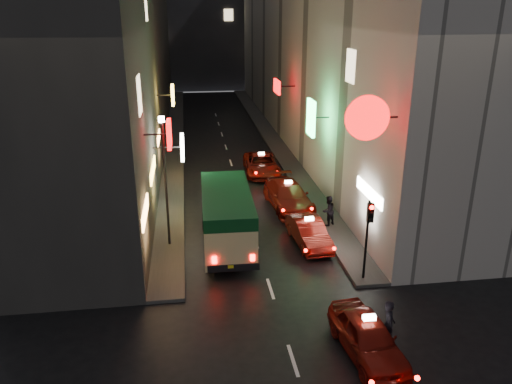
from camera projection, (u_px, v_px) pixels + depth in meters
name	position (u px, v px, depth m)	size (l,w,h in m)	color
building_left	(121.00, 33.00, 40.08)	(7.68, 52.00, 18.00)	#33312E
building_right	(315.00, 32.00, 42.15)	(8.09, 52.00, 18.00)	#ACA69D
building_far	(204.00, 7.00, 70.15)	(30.00, 10.00, 22.00)	#37363C
sidewalk_left	(175.00, 139.00, 43.67)	(1.50, 52.00, 0.15)	#403E3B
sidewalk_right	(270.00, 136.00, 44.77)	(1.50, 52.00, 0.15)	#403E3B
minibus	(227.00, 212.00, 23.65)	(2.42, 6.53, 2.79)	beige
taxi_near	(368.00, 334.00, 16.42)	(2.49, 5.07, 1.73)	maroon
taxi_second	(309.00, 230.00, 24.18)	(2.28, 4.78, 1.65)	maroon
taxi_third	(288.00, 194.00, 28.59)	(2.69, 5.63, 1.91)	maroon
taxi_far	(261.00, 163.00, 34.57)	(2.20, 5.05, 1.76)	maroon
pedestrian_crossing	(389.00, 322.00, 16.68)	(0.67, 0.43, 2.03)	black
pedestrian_sidewalk	(328.00, 209.00, 25.92)	(0.69, 0.43, 1.82)	black
traffic_light	(369.00, 224.00, 20.11)	(0.26, 0.43, 3.50)	black
lamp_post	(165.00, 174.00, 22.90)	(0.28, 0.28, 6.22)	black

